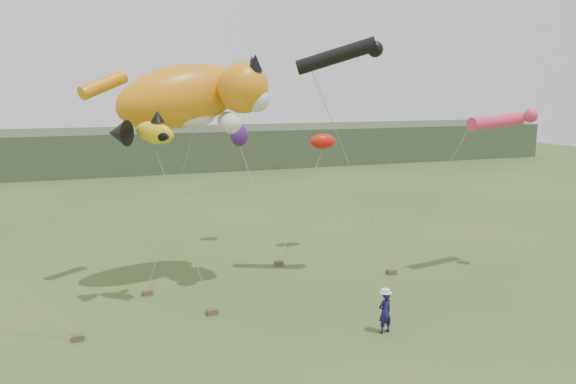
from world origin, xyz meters
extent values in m
plane|color=#385123|center=(0.00, 0.00, 0.00)|extent=(120.00, 120.00, 0.00)
cube|color=#2D3D28|center=(0.00, 45.00, 2.00)|extent=(90.00, 12.00, 4.00)
imported|color=#161349|center=(2.15, 0.19, 0.72)|extent=(0.59, 0.45, 1.44)
cube|color=brown|center=(-5.01, 6.50, 0.10)|extent=(0.39, 0.31, 0.20)
cube|color=brown|center=(-3.00, 3.70, 0.10)|extent=(0.39, 0.31, 0.20)
cube|color=brown|center=(5.48, 5.49, 0.10)|extent=(0.39, 0.31, 0.20)
cube|color=brown|center=(-7.59, 3.03, 0.10)|extent=(0.39, 0.31, 0.20)
cube|color=brown|center=(1.16, 8.37, 0.10)|extent=(0.39, 0.31, 0.20)
ellipsoid|color=orange|center=(-3.26, 7.45, 7.82)|extent=(6.21, 3.75, 3.49)
sphere|color=orange|center=(-1.00, 6.33, 8.15)|extent=(2.03, 2.03, 2.03)
cone|color=black|center=(-0.66, 5.76, 9.11)|extent=(0.63, 0.77, 0.76)
cone|color=black|center=(-0.44, 6.89, 9.11)|extent=(0.63, 0.73, 0.72)
sphere|color=silver|center=(-0.55, 5.99, 7.70)|extent=(1.01, 1.01, 1.01)
ellipsoid|color=silver|center=(-3.03, 7.12, 6.91)|extent=(1.98, 0.99, 0.62)
sphere|color=silver|center=(-1.68, 5.65, 6.80)|extent=(0.79, 0.79, 0.79)
sphere|color=silver|center=(-1.45, 7.23, 6.80)|extent=(0.79, 0.79, 0.79)
cylinder|color=orange|center=(-6.19, 8.36, 8.27)|extent=(2.10, 1.54, 1.22)
ellipsoid|color=gold|center=(-4.61, 5.15, 6.55)|extent=(1.66, 1.43, 1.04)
cone|color=black|center=(-5.87, 5.46, 6.55)|extent=(1.14, 1.20, 0.94)
cone|color=black|center=(-4.50, 5.15, 7.12)|extent=(0.52, 0.52, 0.42)
cone|color=black|center=(-4.29, 4.62, 6.44)|extent=(0.56, 0.59, 0.42)
cone|color=black|center=(-4.29, 5.67, 6.44)|extent=(0.56, 0.59, 0.42)
cylinder|color=black|center=(2.86, 5.99, 9.43)|extent=(3.26, 2.05, 1.54)
sphere|color=black|center=(4.35, 5.46, 9.70)|extent=(0.66, 0.66, 0.66)
cylinder|color=#EE2F5C|center=(9.84, 4.52, 6.73)|extent=(3.13, 1.11, 0.73)
sphere|color=#EE2F5C|center=(11.22, 4.03, 6.97)|extent=(0.61, 0.61, 0.61)
ellipsoid|color=red|center=(4.09, 10.17, 5.56)|extent=(1.29, 0.75, 0.75)
ellipsoid|color=#491971|center=(0.49, 12.67, 5.78)|extent=(0.96, 0.64, 1.17)
camera|label=1|loc=(-6.91, -15.44, 8.05)|focal=35.00mm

